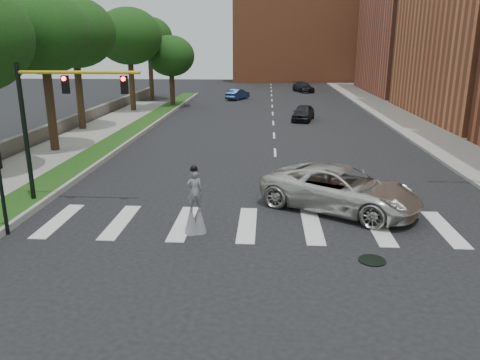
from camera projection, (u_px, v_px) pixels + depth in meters
The scene contains 21 objects.
ground_plane at pixel (280, 235), 17.61m from camera, with size 160.00×160.00×0.00m, color black.
grass_median at pixel (130, 132), 37.39m from camera, with size 2.00×60.00×0.25m, color #193F12.
median_curb at pixel (143, 132), 37.33m from camera, with size 0.20×60.00×0.28m, color gray.
sidewalk_left at pixel (34, 163), 27.98m from camera, with size 4.00×60.00×0.18m, color gray.
sidewalk_right at pixel (417, 125), 40.85m from camera, with size 5.00×90.00×0.18m, color gray.
stone_wall at pixel (73, 122), 39.50m from camera, with size 0.50×56.00×1.10m, color #57534B.
manhole at pixel (372, 260), 15.52m from camera, with size 0.90×0.90×0.04m, color black.
building_far at pixel (430, 21), 65.33m from camera, with size 16.00×22.00×20.00m, color #AE5540.
building_backdrop at pixel (303, 33), 89.51m from camera, with size 26.00×14.00×18.00m, color #BA603A.
traffic_signal at pixel (50, 112), 19.87m from camera, with size 5.30×0.23×6.20m.
secondary_signal at pixel (1, 185), 17.17m from camera, with size 0.25×0.21×3.23m.
stilt_performer at pixel (195, 208), 17.54m from camera, with size 0.83×0.61×2.68m.
suv_crossing at pixel (340, 189), 20.08m from camera, with size 3.12×6.77×1.88m, color beige.
car_near at pixel (303, 113), 43.77m from camera, with size 1.73×4.29×1.46m, color black.
car_mid at pixel (238, 94), 60.37m from camera, with size 1.44×4.13×1.36m, color navy.
car_far at pixel (303, 87), 69.69m from camera, with size 1.96×4.83×1.40m, color black.
tree_2 at pixel (42, 34), 28.99m from camera, with size 5.97×5.97×10.13m.
tree_3 at pixel (74, 33), 36.75m from camera, with size 6.48×6.48×10.55m.
tree_4 at pixel (129, 37), 47.43m from camera, with size 6.69×6.69×10.53m.
tree_5 at pixel (149, 38), 57.81m from camera, with size 5.77×5.77×10.19m.
tree_6 at pixel (171, 56), 51.69m from camera, with size 5.23×5.23×7.88m.
Camera 1 is at (-0.56, -16.39, 6.94)m, focal length 35.00 mm.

